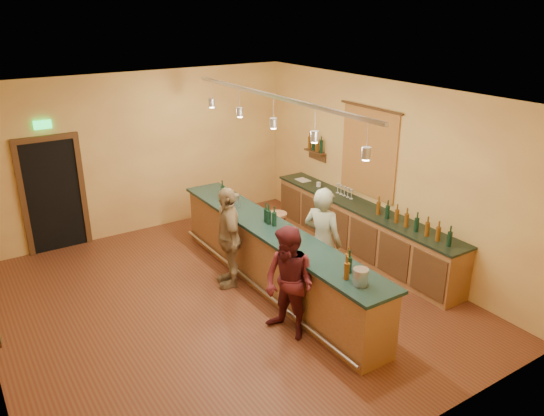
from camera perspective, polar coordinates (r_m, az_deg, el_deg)
floor at (r=8.50m, az=-5.02°, el=-10.05°), size 7.00×7.00×0.00m
ceiling at (r=7.37m, az=-5.83°, el=11.73°), size 6.50×7.00×0.02m
wall_back at (r=10.88m, az=-14.12°, el=5.65°), size 6.50×0.02×3.20m
wall_front at (r=5.27m, az=13.14°, el=-11.58°), size 6.50×0.02×3.20m
wall_right at (r=9.64m, az=11.96°, el=3.86°), size 0.02×7.00×3.20m
doorway at (r=10.59m, az=-22.49°, el=1.55°), size 1.15×0.09×2.48m
tapestry at (r=9.83m, az=10.35°, el=5.83°), size 0.03×1.40×1.60m
bottle_shelf at (r=10.94m, az=4.70°, el=6.67°), size 0.17×0.55×0.54m
back_counter at (r=9.96m, az=9.60°, el=-2.24°), size 0.60×4.55×1.27m
tasting_bar at (r=8.61m, az=0.14°, el=-4.95°), size 0.73×5.10×1.38m
pendant_track at (r=7.86m, az=0.16°, el=10.81°), size 0.11×4.60×0.50m
bartender at (r=8.36m, az=5.45°, el=-3.65°), size 0.65×0.77×1.80m
customer_a at (r=7.33m, az=1.86°, el=-8.10°), size 0.80×0.93×1.63m
customer_b at (r=8.64m, az=-4.71°, el=-3.14°), size 0.71×1.08×1.70m
bar_stool at (r=9.87m, az=0.55°, el=-1.33°), size 0.37×0.37×0.76m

